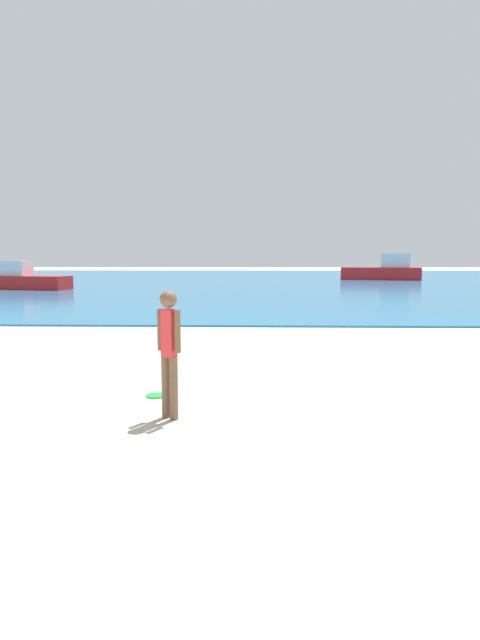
% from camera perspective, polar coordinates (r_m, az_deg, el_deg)
% --- Properties ---
extents(water, '(160.00, 60.00, 0.06)m').
position_cam_1_polar(water, '(45.08, 1.74, 4.31)').
color(water, '#1E6B9E').
rests_on(water, ground).
extents(person_standing, '(0.32, 0.24, 1.60)m').
position_cam_1_polar(person_standing, '(6.60, -7.62, -2.84)').
color(person_standing, brown).
rests_on(person_standing, ground).
extents(frisbee, '(0.29, 0.29, 0.03)m').
position_cam_1_polar(frisbee, '(7.86, -9.02, -8.01)').
color(frisbee, green).
rests_on(frisbee, ground).
extents(boat_near, '(5.24, 2.66, 1.71)m').
position_cam_1_polar(boat_near, '(34.38, -22.02, 4.06)').
color(boat_near, red).
rests_on(boat_near, water).
extents(boat_far, '(6.80, 3.49, 2.21)m').
position_cam_1_polar(boat_far, '(46.57, 15.17, 5.13)').
color(boat_far, red).
rests_on(boat_far, water).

